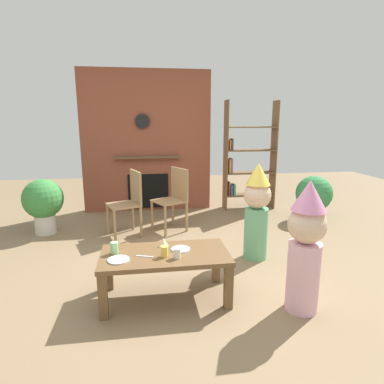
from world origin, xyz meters
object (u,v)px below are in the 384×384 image
paper_cup_center (177,253)px  birthday_cake_slice (163,242)px  bookshelf (247,161)px  coffee_table (165,260)px  dining_chair_left (130,199)px  dining_chair_middle (174,195)px  child_in_pink (257,209)px  potted_plant_tall (314,195)px  paper_plate_rear (119,260)px  child_with_cone_hat (306,244)px  potted_plant_short (43,202)px  paper_cup_near_right (114,248)px  paper_cup_near_left (164,251)px  paper_plate_front (181,249)px

paper_cup_center → birthday_cake_slice: paper_cup_center is taller
bookshelf → coffee_table: bearing=-119.9°
dining_chair_left → dining_chair_middle: size_ratio=1.00×
child_in_pink → potted_plant_tall: 1.89m
coffee_table → dining_chair_middle: dining_chair_middle is taller
dining_chair_middle → paper_plate_rear: bearing=43.5°
child_with_cone_hat → potted_plant_short: size_ratio=1.44×
birthday_cake_slice → paper_cup_near_right: bearing=-165.2°
coffee_table → paper_cup_near_left: size_ratio=11.88×
bookshelf → birthday_cake_slice: size_ratio=19.00×
paper_plate_rear → birthday_cake_slice: birthday_cake_slice is taller
paper_cup_center → potted_plant_short: bearing=128.4°
potted_plant_tall → child_in_pink: bearing=-137.8°
paper_cup_center → potted_plant_tall: (2.39, 2.12, -0.06)m
child_in_pink → dining_chair_left: 1.77m
paper_cup_near_right → paper_cup_center: bearing=-18.4°
birthday_cake_slice → potted_plant_short: potted_plant_short is taller
potted_plant_tall → paper_cup_near_left: bearing=-140.3°
bookshelf → dining_chair_left: size_ratio=2.11×
paper_cup_near_left → dining_chair_middle: size_ratio=0.11×
coffee_table → paper_plate_front: paper_plate_front is taller
paper_plate_front → dining_chair_left: dining_chair_left is taller
paper_cup_near_left → child_with_cone_hat: (1.14, -0.28, 0.11)m
bookshelf → dining_chair_left: (-2.01, -1.12, -0.35)m
coffee_table → dining_chair_left: 1.78m
bookshelf → dining_chair_middle: bookshelf is taller
bookshelf → paper_plate_front: (-1.50, -2.80, -0.42)m
child_with_cone_hat → potted_plant_tall: child_with_cone_hat is taller
potted_plant_tall → bookshelf: bearing=134.7°
potted_plant_tall → paper_plate_rear: bearing=-144.0°
child_with_cone_hat → bookshelf: bearing=-81.8°
coffee_table → dining_chair_middle: 1.90m
child_with_cone_hat → dining_chair_left: child_with_cone_hat is taller
paper_cup_near_right → child_with_cone_hat: child_with_cone_hat is taller
child_with_cone_hat → potted_plant_short: bearing=-23.5°
paper_plate_front → potted_plant_tall: bearing=39.7°
birthday_cake_slice → paper_cup_near_left: bearing=-91.2°
paper_plate_rear → child_with_cone_hat: bearing=-9.5°
paper_cup_near_right → child_with_cone_hat: (1.56, -0.41, 0.11)m
coffee_table → potted_plant_tall: bearing=38.8°
potted_plant_tall → paper_cup_center: bearing=-138.5°
paper_plate_rear → child_in_pink: size_ratio=0.16×
paper_cup_center → child_with_cone_hat: (1.03, -0.23, 0.12)m
paper_cup_center → dining_chair_middle: size_ratio=0.10×
paper_plate_front → paper_plate_rear: same height
birthday_cake_slice → bookshelf: bearing=58.5°
paper_plate_rear → coffee_table: bearing=14.0°
potted_plant_tall → coffee_table: bearing=-141.2°
paper_cup_near_left → paper_plate_front: paper_cup_near_left is taller
paper_cup_center → dining_chair_left: size_ratio=0.10×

